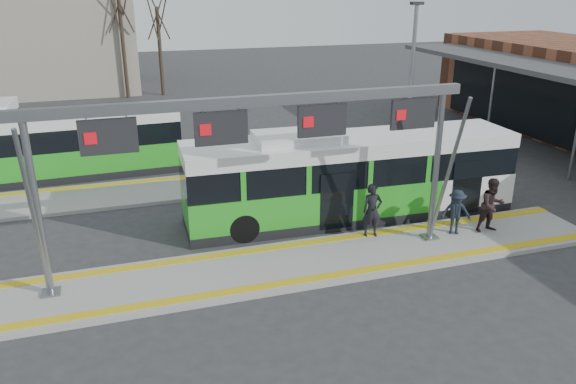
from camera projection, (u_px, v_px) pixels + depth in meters
name	position (u px, v px, depth m)	size (l,w,h in m)	color
ground	(277.00, 269.00, 17.30)	(120.00, 120.00, 0.00)	#2D2D30
platform_main	(277.00, 267.00, 17.27)	(22.00, 3.00, 0.15)	gray
platform_second	(130.00, 193.00, 23.27)	(20.00, 3.00, 0.15)	gray
tactile_main	(277.00, 264.00, 17.24)	(22.00, 2.65, 0.02)	gold
tactile_second	(128.00, 182.00, 24.27)	(20.00, 0.35, 0.02)	gold
gantry	(262.00, 132.00, 15.92)	(13.00, 1.68, 5.20)	slate
hero_bus	(350.00, 177.00, 20.70)	(12.33, 3.00, 3.37)	black
bg_bus_green	(47.00, 147.00, 24.88)	(11.60, 2.86, 2.88)	black
passenger_a	(372.00, 211.00, 18.91)	(0.67, 0.44, 1.85)	black
passenger_b	(492.00, 205.00, 19.25)	(0.93, 0.73, 1.92)	black
passenger_c	(456.00, 212.00, 19.12)	(1.02, 0.59, 1.59)	black
tree_left	(120.00, 9.00, 40.60)	(1.40, 1.40, 8.49)	#382B21
tree_mid	(158.00, 20.00, 41.95)	(1.40, 1.40, 7.45)	#382B21
lamp_east	(410.00, 92.00, 23.09)	(0.50, 0.25, 7.58)	slate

